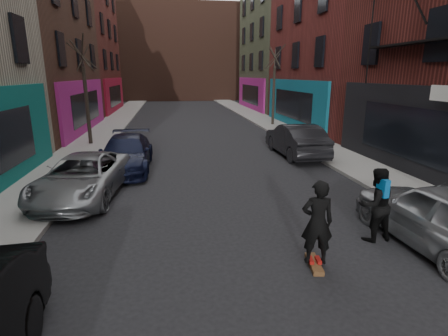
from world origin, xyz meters
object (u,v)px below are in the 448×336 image
object	(u,v)px
parked_left_end	(126,153)
skateboarder	(317,222)
parked_left_far	(83,177)
parked_right_far	(442,216)
tree_left_far	(85,84)
parked_right_end	(296,140)
pedestrian	(375,204)
skateboard	(314,264)
tree_right_far	(274,79)

from	to	relation	value
parked_left_end	skateboarder	world-z (taller)	skateboarder
parked_left_far	parked_left_end	world-z (taller)	parked_left_end
parked_left_end	parked_right_far	xyz separation A→B (m)	(7.86, -8.12, 0.07)
tree_left_far	parked_right_end	size ratio (longest dim) A/B	1.35
parked_right_far	pedestrian	distance (m)	1.42
tree_left_far	skateboard	xyz separation A→B (m)	(7.32, -14.15, -3.33)
tree_left_far	tree_right_far	size ratio (longest dim) A/B	0.96
parked_right_far	tree_left_far	bearing A→B (deg)	-55.59
tree_right_far	parked_right_end	world-z (taller)	tree_right_far
skateboarder	parked_right_far	bearing A→B (deg)	-165.20
parked_right_end	skateboard	world-z (taller)	parked_right_end
parked_left_far	parked_left_end	bearing A→B (deg)	79.35
parked_right_end	tree_left_far	bearing A→B (deg)	-22.75
tree_right_far	tree_left_far	bearing A→B (deg)	-154.18
parked_right_far	pedestrian	bearing A→B (deg)	-29.26
tree_right_far	skateboard	distance (m)	21.07
skateboard	skateboarder	distance (m)	0.94
pedestrian	parked_right_far	bearing A→B (deg)	147.57
parked_right_far	parked_left_far	bearing A→B (deg)	-31.70
pedestrian	tree_right_far	bearing A→B (deg)	-105.36
parked_right_far	pedestrian	world-z (taller)	pedestrian
tree_right_far	parked_left_end	size ratio (longest dim) A/B	1.39
parked_right_far	parked_right_end	xyz separation A→B (m)	(0.04, 9.60, 0.01)
parked_right_far	skateboard	world-z (taller)	parked_right_far
skateboard	parked_left_end	bearing A→B (deg)	128.17
tree_right_far	parked_right_end	bearing A→B (deg)	-100.47
parked_right_far	skateboard	bearing A→B (deg)	3.09
parked_left_end	parked_right_far	size ratio (longest dim) A/B	1.06
parked_right_far	skateboarder	distance (m)	3.17
tree_left_far	skateboarder	world-z (taller)	tree_left_far
tree_left_far	parked_left_end	bearing A→B (deg)	-65.44
parked_left_end	parked_right_end	bearing A→B (deg)	11.21
tree_right_far	pedestrian	distance (m)	19.63
parked_left_end	pedestrian	xyz separation A→B (m)	(6.59, -7.49, 0.20)
parked_left_end	skateboard	size ratio (longest dim) A/B	6.12
tree_right_far	parked_right_far	size ratio (longest dim) A/B	1.48
tree_right_far	parked_left_end	bearing A→B (deg)	-129.92
parked_right_end	pedestrian	bearing A→B (deg)	80.84
parked_right_far	skateboarder	size ratio (longest dim) A/B	2.58
tree_right_far	parked_left_far	distance (m)	18.63
tree_left_far	parked_right_far	xyz separation A→B (m)	(10.47, -13.83, -2.60)
skateboard	pedestrian	distance (m)	2.27
skateboarder	parked_right_end	bearing A→B (deg)	-98.83
tree_right_far	pedestrian	bearing A→B (deg)	-99.46
tree_left_far	parked_right_far	distance (m)	17.53
parked_left_end	parked_right_end	size ratio (longest dim) A/B	1.02
tree_right_far	pedestrian	xyz separation A→B (m)	(-3.20, -19.19, -2.62)
tree_left_far	tree_right_far	distance (m)	13.78
tree_left_far	skateboarder	bearing A→B (deg)	-62.63
skateboard	pedestrian	size ratio (longest dim) A/B	0.44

